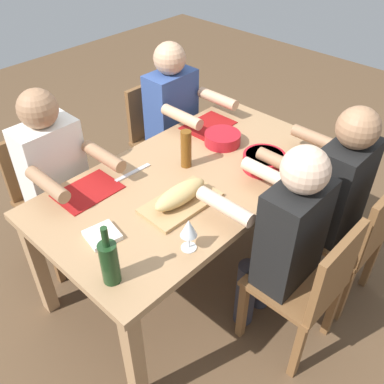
% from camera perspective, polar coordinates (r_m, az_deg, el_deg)
% --- Properties ---
extents(ground_plane, '(8.00, 8.00, 0.00)m').
position_cam_1_polar(ground_plane, '(2.80, -0.00, -10.12)').
color(ground_plane, brown).
extents(dining_table, '(1.71, 0.92, 0.74)m').
position_cam_1_polar(dining_table, '(2.35, -0.00, 0.47)').
color(dining_table, '#A87F56').
rests_on(dining_table, ground_plane).
extents(chair_far_left, '(0.40, 0.40, 0.85)m').
position_cam_1_polar(chair_far_left, '(2.48, 21.12, -5.44)').
color(chair_far_left, brown).
rests_on(chair_far_left, ground_plane).
extents(diner_far_left, '(0.41, 0.53, 1.20)m').
position_cam_1_polar(diner_far_left, '(2.39, 18.44, 0.26)').
color(diner_far_left, '#2D2D38').
rests_on(diner_far_left, ground_plane).
extents(chair_near_right, '(0.40, 0.40, 0.85)m').
position_cam_1_polar(chair_near_right, '(2.76, -18.84, 0.14)').
color(chair_near_right, brown).
rests_on(chair_near_right, ground_plane).
extents(diner_near_right, '(0.41, 0.53, 1.20)m').
position_cam_1_polar(diner_near_right, '(2.50, -17.66, 2.21)').
color(diner_near_right, '#2D2D38').
rests_on(diner_near_right, ground_plane).
extents(chair_near_left, '(0.40, 0.40, 0.85)m').
position_cam_1_polar(chair_near_left, '(3.18, -4.47, 7.81)').
color(chair_near_left, brown).
rests_on(chair_near_left, ground_plane).
extents(diner_near_left, '(0.41, 0.53, 1.20)m').
position_cam_1_polar(diner_near_left, '(2.96, -2.20, 10.15)').
color(diner_near_left, '#2D2D38').
rests_on(diner_near_left, ground_plane).
extents(chair_far_center, '(0.40, 0.40, 0.85)m').
position_cam_1_polar(chair_far_center, '(2.16, 15.57, -11.97)').
color(chair_far_center, brown).
rests_on(chair_far_center, ground_plane).
extents(diner_far_center, '(0.41, 0.53, 1.20)m').
position_cam_1_polar(diner_far_center, '(2.06, 12.24, -5.62)').
color(diner_far_center, '#2D2D38').
rests_on(diner_far_center, ground_plane).
extents(serving_bowl_greens, '(0.24, 0.24, 0.09)m').
position_cam_1_polar(serving_bowl_greens, '(2.37, 9.68, 4.20)').
color(serving_bowl_greens, '#B21923').
rests_on(serving_bowl_greens, dining_table).
extents(serving_bowl_salad, '(0.22, 0.22, 0.07)m').
position_cam_1_polar(serving_bowl_salad, '(2.56, 4.13, 7.30)').
color(serving_bowl_salad, '#B21923').
rests_on(serving_bowl_salad, dining_table).
extents(cutting_board, '(0.41, 0.23, 0.02)m').
position_cam_1_polar(cutting_board, '(2.11, -1.54, -1.47)').
color(cutting_board, tan).
rests_on(cutting_board, dining_table).
extents(bread_loaf, '(0.32, 0.12, 0.09)m').
position_cam_1_polar(bread_loaf, '(2.07, -1.56, -0.30)').
color(bread_loaf, tan).
rests_on(bread_loaf, cutting_board).
extents(wine_bottle, '(0.08, 0.08, 0.29)m').
position_cam_1_polar(wine_bottle, '(1.72, -11.07, -9.19)').
color(wine_bottle, '#193819').
rests_on(wine_bottle, dining_table).
extents(beer_bottle, '(0.06, 0.06, 0.22)m').
position_cam_1_polar(beer_bottle, '(2.32, -0.81, 5.82)').
color(beer_bottle, brown).
rests_on(beer_bottle, dining_table).
extents(wine_glass, '(0.08, 0.08, 0.17)m').
position_cam_1_polar(wine_glass, '(1.81, -0.46, -5.01)').
color(wine_glass, silver).
rests_on(wine_glass, dining_table).
extents(placemat_near_right, '(0.32, 0.23, 0.01)m').
position_cam_1_polar(placemat_near_right, '(2.25, -13.86, 0.11)').
color(placemat_near_right, maroon).
rests_on(placemat_near_right, dining_table).
extents(placemat_near_left, '(0.32, 0.23, 0.01)m').
position_cam_1_polar(placemat_near_left, '(2.76, 2.20, 8.97)').
color(placemat_near_left, maroon).
rests_on(placemat_near_left, dining_table).
extents(carving_knife, '(0.23, 0.04, 0.01)m').
position_cam_1_polar(carving_knife, '(2.34, -7.99, 2.61)').
color(carving_knife, silver).
rests_on(carving_knife, dining_table).
extents(napkin_stack, '(0.16, 0.16, 0.02)m').
position_cam_1_polar(napkin_stack, '(1.97, -12.00, -5.72)').
color(napkin_stack, white).
rests_on(napkin_stack, dining_table).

